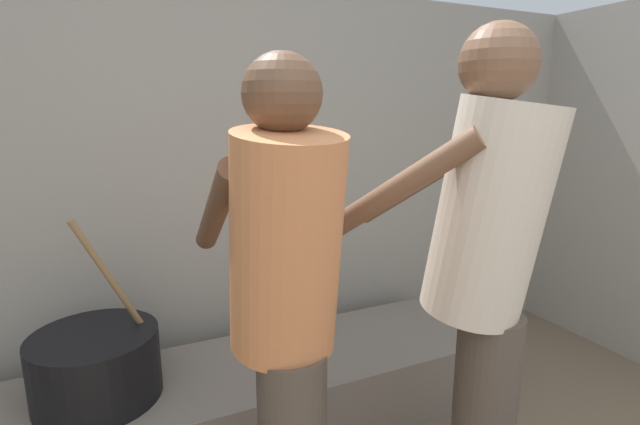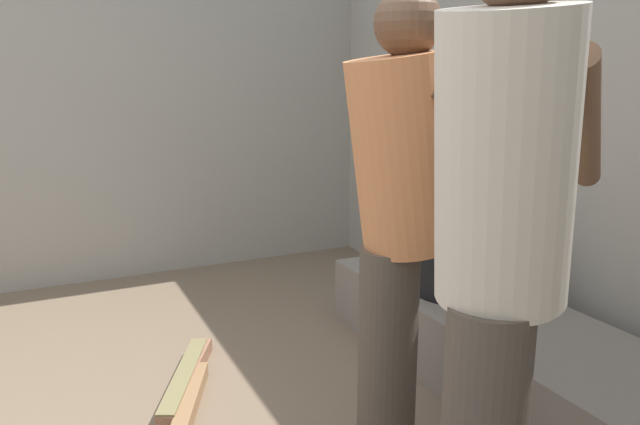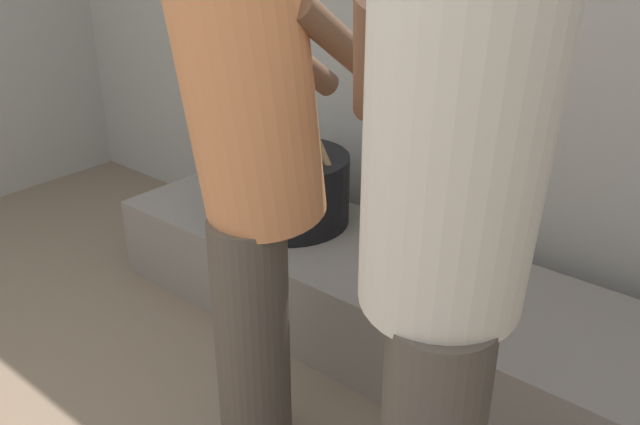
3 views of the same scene
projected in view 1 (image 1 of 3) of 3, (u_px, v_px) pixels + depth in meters
block_enclosure_rear at (188, 196)px, 2.29m from camera, size 5.00×0.20×1.99m
hearth_ledge at (237, 402)px, 2.04m from camera, size 2.36×0.60×0.33m
cooking_pot_main at (96, 366)px, 1.78m from camera, size 0.47×0.47×0.72m
cook_in_cream_shirt at (485, 266)px, 1.41m from camera, size 0.66×0.73×1.65m
cook_in_orange_shirt at (287, 303)px, 1.29m from camera, size 0.35×0.65×1.56m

